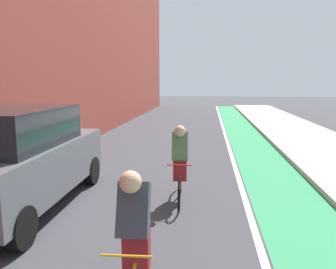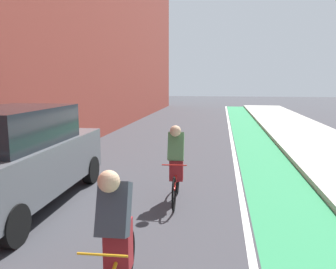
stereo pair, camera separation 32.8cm
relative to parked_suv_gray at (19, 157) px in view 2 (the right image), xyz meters
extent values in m
plane|color=#38383D|center=(2.51, 5.35, -1.02)|extent=(89.78, 89.78, 0.00)
cube|color=#2D8451|center=(5.28, 7.35, -1.01)|extent=(1.60, 40.81, 0.00)
cube|color=white|center=(4.38, 7.35, -1.01)|extent=(0.12, 40.81, 0.00)
cube|color=#A8A59E|center=(7.78, 7.35, -0.95)|extent=(3.39, 40.81, 0.14)
cube|color=#595B60|center=(0.00, 0.06, -0.21)|extent=(1.87, 4.36, 0.95)
cube|color=black|center=(0.00, -0.15, 0.59)|extent=(1.62, 2.63, 0.75)
cylinder|color=black|center=(-0.85, 1.66, -0.69)|extent=(0.23, 0.66, 0.66)
cylinder|color=black|center=(0.77, 1.69, -0.69)|extent=(0.23, 0.66, 0.66)
cylinder|color=black|center=(0.84, -1.53, -0.69)|extent=(0.23, 0.66, 0.66)
torus|color=black|center=(2.80, -2.15, -0.67)|extent=(0.07, 0.69, 0.69)
cylinder|color=gold|center=(2.83, -2.68, -0.45)|extent=(0.08, 0.96, 0.33)
cylinder|color=gold|center=(2.82, -2.49, -0.37)|extent=(0.04, 0.12, 0.55)
cylinder|color=gold|center=(2.85, -3.12, -0.12)|extent=(0.48, 0.05, 0.02)
cube|color=maroon|center=(2.82, -2.57, -0.30)|extent=(0.29, 0.25, 0.56)
cube|color=#333842|center=(2.83, -2.70, 0.16)|extent=(0.34, 0.41, 0.60)
sphere|color=tan|center=(2.83, -2.86, 0.50)|extent=(0.22, 0.22, 0.22)
cube|color=#1E598C|center=(2.82, -2.58, 0.18)|extent=(0.27, 0.29, 0.39)
torus|color=black|center=(3.04, 0.22, -0.68)|extent=(0.08, 0.68, 0.67)
torus|color=black|center=(2.98, 1.27, -0.68)|extent=(0.08, 0.68, 0.67)
cylinder|color=red|center=(3.01, 0.75, -0.46)|extent=(0.10, 0.96, 0.33)
cylinder|color=red|center=(3.00, 0.93, -0.38)|extent=(0.04, 0.12, 0.55)
cylinder|color=red|center=(3.04, 0.30, -0.13)|extent=(0.48, 0.05, 0.02)
cube|color=maroon|center=(3.00, 0.85, -0.31)|extent=(0.29, 0.26, 0.56)
cube|color=#4C7247|center=(3.01, 0.72, 0.15)|extent=(0.34, 0.42, 0.60)
sphere|color=tan|center=(3.02, 0.57, 0.49)|extent=(0.22, 0.22, 0.22)
cube|color=#333842|center=(3.00, 0.85, 0.17)|extent=(0.28, 0.29, 0.39)
camera|label=1|loc=(3.57, -5.90, 1.46)|focal=35.77mm
camera|label=2|loc=(3.89, -5.85, 1.46)|focal=35.77mm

